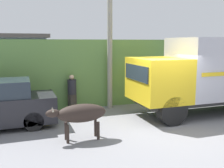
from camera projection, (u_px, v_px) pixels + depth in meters
name	position (u px, v px, depth m)	size (l,w,h in m)	color
ground_plane	(168.00, 127.00, 9.24)	(60.00, 60.00, 0.00)	gray
hillside_embankment	(108.00, 67.00, 15.18)	(32.00, 5.98, 3.08)	#608C47
cargo_truck	(208.00, 72.00, 10.81)	(6.09, 2.32, 3.14)	#2D2D2D
brown_cow	(80.00, 114.00, 7.92)	(1.83, 0.56, 1.12)	#2D231E
pedestrian_on_hill	(72.00, 91.00, 11.33)	(0.50, 0.50, 1.58)	#38332D
utility_pole	(110.00, 36.00, 11.44)	(0.90, 0.23, 6.23)	gray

